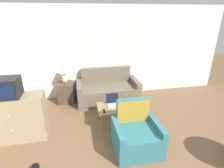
% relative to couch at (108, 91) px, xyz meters
% --- Properties ---
extents(wall_back, '(6.88, 0.06, 2.60)m').
position_rel_couch_xyz_m(wall_back, '(0.22, 0.43, 1.03)').
color(wall_back, white).
rests_on(wall_back, ground_plane).
extents(couch, '(1.73, 0.82, 0.91)m').
position_rel_couch_xyz_m(couch, '(0.00, 0.00, 0.00)').
color(couch, '#665B4C').
rests_on(couch, ground_plane).
extents(armchair, '(0.82, 0.72, 0.90)m').
position_rel_couch_xyz_m(armchair, '(0.17, -2.06, -0.01)').
color(armchair, '#2D6B75').
rests_on(armchair, ground_plane).
extents(tv_dresser, '(1.17, 0.47, 0.93)m').
position_rel_couch_xyz_m(tv_dresser, '(-2.09, -1.32, 0.18)').
color(tv_dresser, '#998460').
rests_on(tv_dresser, ground_plane).
extents(television, '(0.43, 0.39, 0.37)m').
position_rel_couch_xyz_m(television, '(-2.09, -1.32, 0.83)').
color(television, black).
rests_on(television, tv_dresser).
extents(side_table, '(0.44, 0.44, 0.57)m').
position_rel_couch_xyz_m(side_table, '(-1.18, 0.11, 0.01)').
color(side_table, '#4C3D2D').
rests_on(side_table, ground_plane).
extents(table_lamp, '(0.29, 0.29, 0.56)m').
position_rel_couch_xyz_m(table_lamp, '(-1.18, 0.11, 0.66)').
color(table_lamp, beige).
rests_on(table_lamp, side_table).
extents(coffee_table, '(0.87, 0.57, 0.43)m').
position_rel_couch_xyz_m(coffee_table, '(-0.00, -1.21, 0.10)').
color(coffee_table, '#8E704C').
rests_on(coffee_table, ground_plane).
extents(laptop, '(0.28, 0.28, 0.23)m').
position_rel_couch_xyz_m(laptop, '(-0.07, -1.11, 0.21)').
color(laptop, '#B7B7BC').
rests_on(laptop, coffee_table).
extents(cup_navy, '(0.08, 0.08, 0.09)m').
position_rel_couch_xyz_m(cup_navy, '(0.13, -1.02, 0.20)').
color(cup_navy, '#B23D38').
rests_on(cup_navy, coffee_table).
extents(cup_yellow, '(0.09, 0.09, 0.08)m').
position_rel_couch_xyz_m(cup_yellow, '(0.32, -1.14, 0.19)').
color(cup_yellow, teal).
rests_on(cup_yellow, coffee_table).
extents(book_red, '(0.28, 0.21, 0.04)m').
position_rel_couch_xyz_m(book_red, '(0.22, -1.32, 0.17)').
color(book_red, '#B23D38').
rests_on(book_red, coffee_table).
extents(tv_remote, '(0.05, 0.15, 0.02)m').
position_rel_couch_xyz_m(tv_remote, '(-0.31, -1.36, 0.16)').
color(tv_remote, black).
rests_on(tv_remote, coffee_table).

